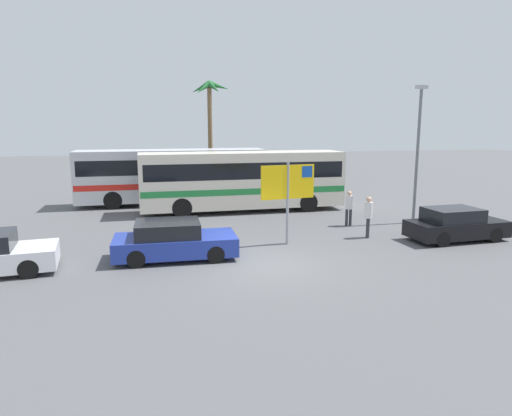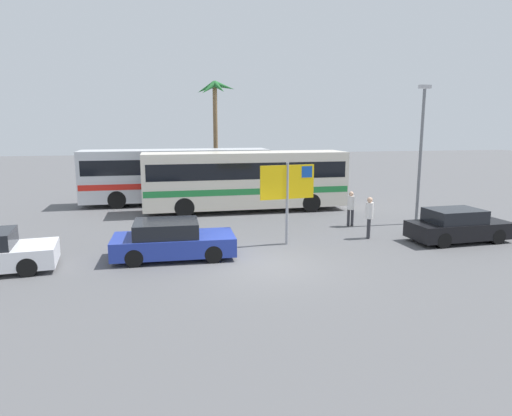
# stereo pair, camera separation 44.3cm
# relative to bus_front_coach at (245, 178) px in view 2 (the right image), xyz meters

# --- Properties ---
(ground) EXTENTS (120.00, 120.00, 0.00)m
(ground) POSITION_rel_bus_front_coach_xyz_m (-1.20, -9.74, -1.78)
(ground) COLOR #565659
(bus_front_coach) EXTENTS (10.81, 2.46, 3.17)m
(bus_front_coach) POSITION_rel_bus_front_coach_xyz_m (0.00, 0.00, 0.00)
(bus_front_coach) COLOR silver
(bus_front_coach) RESTS_ON ground
(bus_rear_coach) EXTENTS (10.81, 2.46, 3.17)m
(bus_rear_coach) POSITION_rel_bus_front_coach_xyz_m (-3.52, 3.23, 0.00)
(bus_rear_coach) COLOR silver
(bus_rear_coach) RESTS_ON ground
(ferry_sign) EXTENTS (2.19, 0.32, 3.20)m
(ferry_sign) POSITION_rel_bus_front_coach_xyz_m (0.28, -7.25, 0.54)
(ferry_sign) COLOR gray
(ferry_sign) RESTS_ON ground
(car_black) EXTENTS (4.01, 1.80, 1.32)m
(car_black) POSITION_rel_bus_front_coach_xyz_m (7.01, -8.27, -1.15)
(car_black) COLOR black
(car_black) RESTS_ON ground
(car_blue) EXTENTS (4.25, 2.02, 1.32)m
(car_blue) POSITION_rel_bus_front_coach_xyz_m (-4.19, -8.16, -1.15)
(car_blue) COLOR #23389E
(car_blue) RESTS_ON ground
(pedestrian_by_bus) EXTENTS (0.32, 0.32, 1.62)m
(pedestrian_by_bus) POSITION_rel_bus_front_coach_xyz_m (4.00, -4.75, -0.84)
(pedestrian_by_bus) COLOR #2D2D33
(pedestrian_by_bus) RESTS_ON ground
(pedestrian_crossing_lot) EXTENTS (0.32, 0.32, 1.71)m
(pedestrian_crossing_lot) POSITION_rel_bus_front_coach_xyz_m (3.79, -7.04, -0.77)
(pedestrian_crossing_lot) COLOR #2D2D33
(pedestrian_crossing_lot) RESTS_ON ground
(lamp_post_left_side) EXTENTS (0.56, 0.20, 6.37)m
(lamp_post_left_side) POSITION_rel_bus_front_coach_xyz_m (7.28, -4.90, 1.72)
(lamp_post_left_side) COLOR slate
(lamp_post_left_side) RESTS_ON ground
(palm_tree_seaside) EXTENTS (2.83, 2.85, 7.72)m
(palm_tree_seaside) POSITION_rel_bus_front_coach_xyz_m (-0.38, 9.51, 4.20)
(palm_tree_seaside) COLOR brown
(palm_tree_seaside) RESTS_ON ground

